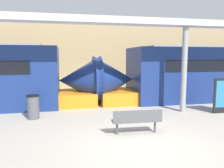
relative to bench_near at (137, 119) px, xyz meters
The scene contains 6 objects.
ground_plane 0.99m from the bench_near, 99.42° to the right, with size 60.00×60.00×0.00m, color #A8A093.
station_wall 10.60m from the bench_near, 90.77° to the left, with size 56.00×0.20×5.00m, color tan.
bench_near is the anchor object (origin of this frame).
trash_bin 4.50m from the bench_near, 144.08° to the left, with size 0.51×0.51×1.01m.
support_column_near 4.24m from the bench_near, 38.82° to the left, with size 0.26×0.26×3.95m, color gray.
canopy_beam 5.35m from the bench_near, 38.82° to the left, with size 28.00×0.60×0.28m, color #B7B7BC.
Camera 1 is at (-2.12, -5.88, 2.56)m, focal length 35.00 mm.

